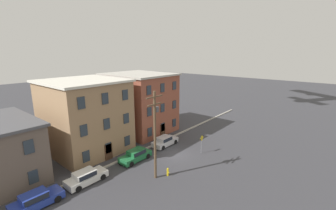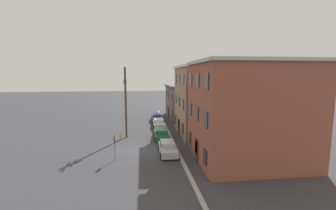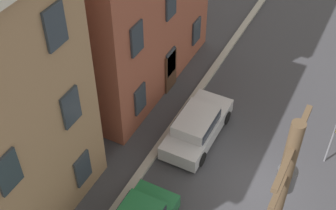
{
  "view_description": "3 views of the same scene",
  "coord_description": "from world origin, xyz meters",
  "px_view_note": "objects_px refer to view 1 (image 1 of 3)",
  "views": [
    {
      "loc": [
        -22.67,
        -17.42,
        13.86
      ],
      "look_at": [
        1.5,
        2.67,
        6.4
      ],
      "focal_mm": 24.0,
      "sensor_mm": 36.0,
      "label": 1
    },
    {
      "loc": [
        25.63,
        0.41,
        8.82
      ],
      "look_at": [
        -0.98,
        3.61,
        5.23
      ],
      "focal_mm": 24.0,
      "sensor_mm": 36.0,
      "label": 2
    },
    {
      "loc": [
        -12.45,
        -2.36,
        15.95
      ],
      "look_at": [
        -0.95,
        3.53,
        3.92
      ],
      "focal_mm": 50.0,
      "sensor_mm": 36.0,
      "label": 3
    }
  ],
  "objects_px": {
    "car_blue": "(36,199)",
    "caution_sign": "(202,141)",
    "car_white": "(86,177)",
    "car_green": "(136,155)",
    "fire_hydrant": "(168,172)",
    "car_silver": "(165,141)",
    "utility_pole": "(155,131)"
  },
  "relations": [
    {
      "from": "car_blue",
      "to": "caution_sign",
      "type": "distance_m",
      "value": 20.16
    },
    {
      "from": "car_white",
      "to": "caution_sign",
      "type": "height_order",
      "value": "caution_sign"
    },
    {
      "from": "car_green",
      "to": "fire_hydrant",
      "type": "distance_m",
      "value": 5.66
    },
    {
      "from": "car_silver",
      "to": "caution_sign",
      "type": "relative_size",
      "value": 1.62
    },
    {
      "from": "utility_pole",
      "to": "caution_sign",
      "type": "bearing_deg",
      "value": -4.26
    },
    {
      "from": "car_green",
      "to": "car_silver",
      "type": "distance_m",
      "value": 6.04
    },
    {
      "from": "car_blue",
      "to": "car_white",
      "type": "bearing_deg",
      "value": -0.04
    },
    {
      "from": "car_white",
      "to": "car_green",
      "type": "height_order",
      "value": "same"
    },
    {
      "from": "car_green",
      "to": "car_silver",
      "type": "relative_size",
      "value": 1.0
    },
    {
      "from": "car_blue",
      "to": "car_silver",
      "type": "xyz_separation_m",
      "value": [
        18.04,
        -0.03,
        0.0
      ]
    },
    {
      "from": "car_blue",
      "to": "caution_sign",
      "type": "relative_size",
      "value": 1.62
    },
    {
      "from": "car_white",
      "to": "fire_hydrant",
      "type": "distance_m",
      "value": 8.97
    },
    {
      "from": "car_white",
      "to": "utility_pole",
      "type": "bearing_deg",
      "value": -42.02
    },
    {
      "from": "car_white",
      "to": "car_silver",
      "type": "xyz_separation_m",
      "value": [
        13.05,
        -0.03,
        0.0
      ]
    },
    {
      "from": "car_blue",
      "to": "utility_pole",
      "type": "distance_m",
      "value": 12.69
    },
    {
      "from": "utility_pole",
      "to": "fire_hydrant",
      "type": "bearing_deg",
      "value": -33.94
    },
    {
      "from": "caution_sign",
      "to": "utility_pole",
      "type": "distance_m",
      "value": 9.49
    },
    {
      "from": "car_silver",
      "to": "utility_pole",
      "type": "xyz_separation_m",
      "value": [
        -7.44,
        -5.03,
        4.81
      ]
    },
    {
      "from": "car_silver",
      "to": "caution_sign",
      "type": "bearing_deg",
      "value": -77.49
    },
    {
      "from": "car_blue",
      "to": "car_white",
      "type": "xyz_separation_m",
      "value": [
        4.99,
        -0.0,
        0.0
      ]
    },
    {
      "from": "car_silver",
      "to": "car_white",
      "type": "bearing_deg",
      "value": 179.87
    },
    {
      "from": "fire_hydrant",
      "to": "car_blue",
      "type": "bearing_deg",
      "value": 153.57
    },
    {
      "from": "caution_sign",
      "to": "fire_hydrant",
      "type": "xyz_separation_m",
      "value": [
        -7.52,
        -0.14,
        -1.33
      ]
    },
    {
      "from": "car_white",
      "to": "utility_pole",
      "type": "xyz_separation_m",
      "value": [
        5.61,
        -5.06,
        4.81
      ]
    },
    {
      "from": "car_green",
      "to": "fire_hydrant",
      "type": "relative_size",
      "value": 4.58
    },
    {
      "from": "car_silver",
      "to": "fire_hydrant",
      "type": "bearing_deg",
      "value": -137.1
    },
    {
      "from": "car_blue",
      "to": "car_green",
      "type": "xyz_separation_m",
      "value": [
        12.01,
        -0.21,
        0.0
      ]
    },
    {
      "from": "caution_sign",
      "to": "fire_hydrant",
      "type": "distance_m",
      "value": 7.64
    },
    {
      "from": "car_white",
      "to": "fire_hydrant",
      "type": "height_order",
      "value": "car_white"
    },
    {
      "from": "car_white",
      "to": "utility_pole",
      "type": "relative_size",
      "value": 0.44
    },
    {
      "from": "caution_sign",
      "to": "utility_pole",
      "type": "relative_size",
      "value": 0.27
    },
    {
      "from": "car_blue",
      "to": "car_green",
      "type": "height_order",
      "value": "same"
    }
  ]
}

